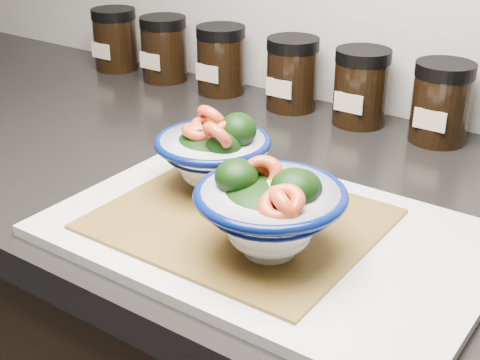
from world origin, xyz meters
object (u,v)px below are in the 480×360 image
Objects in this scene: spice_jar_c at (221,60)px; spice_jar_d at (292,74)px; spice_jar_f at (441,103)px; spice_jar_a at (115,39)px; bowl_right at (271,210)px; cutting_board at (269,234)px; spice_jar_e at (361,87)px; bowl_left at (214,153)px; spice_jar_b at (164,49)px.

spice_jar_d is (0.14, 0.00, 0.00)m from spice_jar_c.
spice_jar_d and spice_jar_f have the same top height.
spice_jar_a is 1.00× the size of spice_jar_c.
bowl_right is at bearing -61.40° from spice_jar_d.
spice_jar_d reaches higher than cutting_board.
spice_jar_c is at bearing 180.00° from spice_jar_e.
spice_jar_e is 1.00× the size of spice_jar_f.
bowl_right is 0.42m from spice_jar_e.
bowl_left is 0.48m from spice_jar_b.
cutting_board is 3.98× the size of spice_jar_f.
spice_jar_c is at bearing 131.58° from bowl_right.
spice_jar_c is 0.38m from spice_jar_f.
cutting_board is at bearing 123.53° from bowl_right.
bowl_right reaches higher than cutting_board.
spice_jar_b is at bearing 180.00° from spice_jar_d.
bowl_left is 1.18× the size of spice_jar_b.
spice_jar_a is (-0.58, 0.36, 0.05)m from cutting_board.
bowl_right is at bearing -48.42° from spice_jar_c.
spice_jar_d is (0.27, 0.00, 0.00)m from spice_jar_b.
bowl_left is at bearing -54.47° from spice_jar_c.
bowl_left is 1.18× the size of spice_jar_f.
bowl_right reaches higher than spice_jar_a.
spice_jar_b and spice_jar_f have the same top height.
bowl_left is 0.36m from spice_jar_f.
cutting_board is at bearing -78.32° from spice_jar_e.
bowl_right reaches higher than spice_jar_e.
bowl_left reaches higher than spice_jar_e.
spice_jar_a is at bearing 146.18° from bowl_right.
spice_jar_c is (0.13, 0.00, 0.00)m from spice_jar_b.
spice_jar_c and spice_jar_e have the same top height.
spice_jar_a and spice_jar_b have the same top height.
spice_jar_b is at bearing 0.00° from spice_jar_a.
bowl_right is 0.46m from spice_jar_d.
spice_jar_b is 0.27m from spice_jar_d.
cutting_board is 3.37× the size of bowl_left.
cutting_board is 3.98× the size of spice_jar_a.
spice_jar_a reaches higher than cutting_board.
bowl_left is 1.18× the size of spice_jar_c.
cutting_board is 0.37m from spice_jar_f.
bowl_right is at bearing -32.54° from bowl_left.
spice_jar_c is at bearing 180.00° from spice_jar_d.
spice_jar_d and spice_jar_e have the same top height.
cutting_board is at bearing -21.68° from bowl_left.
spice_jar_a is 0.12m from spice_jar_b.
spice_jar_e is at bearing 0.00° from spice_jar_b.
spice_jar_b is 0.51m from spice_jar_f.
spice_jar_c is (-0.36, 0.41, -0.01)m from bowl_right.
spice_jar_a and spice_jar_f have the same top height.
spice_jar_c is 0.14m from spice_jar_d.
cutting_board is 3.98× the size of spice_jar_c.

